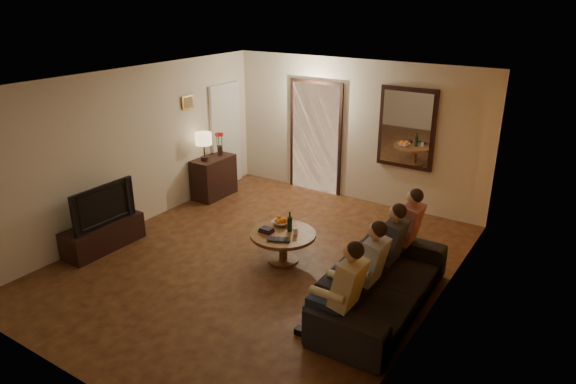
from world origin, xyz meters
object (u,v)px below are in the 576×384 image
Objects in this scene: dresser at (214,177)px; bowl at (281,223)px; tv_stand at (103,235)px; person_c at (386,254)px; wine_bottle at (290,221)px; sofa at (383,284)px; coffee_table at (283,247)px; laptop at (278,241)px; person_a at (342,298)px; person_b at (366,274)px; tv at (99,204)px; person_d at (404,236)px; dog at (336,293)px; table_lamp at (204,147)px.

bowl is at bearing -27.30° from dresser.
person_c reaches higher than tv_stand.
person_c reaches higher than wine_bottle.
coffee_table is at bearing 76.85° from sofa.
laptop is at bearing -60.75° from bowl.
person_b is (0.00, 0.60, 0.00)m from person_a.
bowl is at bearing 140.30° from person_a.
person_b is at bearing -25.97° from wine_bottle.
tv is at bearing -154.20° from wine_bottle.
person_a is at bearing -90.00° from person_d.
dresser is 0.80× the size of tv.
wine_bottle is (-1.21, 0.85, 0.32)m from dog.
table_lamp is at bearing 149.13° from person_a.
tv_stand is 1.16× the size of tv.
tv_stand is at bearing -165.10° from person_c.
person_b reaches higher than wine_bottle.
person_c reaches higher than dog.
coffee_table is 0.38m from bowl.
person_c is 3.65× the size of laptop.
dog is at bearing -27.41° from table_lamp.
table_lamp is 0.57× the size of coffee_table.
person_b is (-0.10, -0.30, 0.25)m from sofa.
coffee_table is 3.66× the size of bowl.
dresser is at bearing 123.55° from laptop.
table_lamp is 2.08× the size of bowl.
tv_stand is at bearing 99.26° from sofa.
tv_stand is 2.78m from laptop.
person_a is at bearing -91.43° from tv.
laptop is at bearing -150.94° from person_d.
dresser reaches higher than wine_bottle.
person_a reaches higher than tv.
dog is (-0.33, -0.70, -0.32)m from person_c.
dog is 1.26m from laptop.
dresser is 0.69× the size of tv_stand.
person_d reaches higher than coffee_table.
person_b is 3.65× the size of laptop.
dresser is 4.58m from sofa.
laptop is (2.63, -1.49, -0.58)m from table_lamp.
table_lamp reaches higher than dresser.
dresser reaches higher than laptop.
wine_bottle is at bearing 155.56° from dog.
table_lamp is at bearing 154.39° from coffee_table.
bowl is at bearing 95.87° from laptop.
tv is 4.31m from sofa.
person_c is 1.64m from coffee_table.
person_b and person_d have the same top height.
wine_bottle is 0.41m from laptop.
laptop is (-1.59, 0.07, 0.12)m from sofa.
table_lamp is 0.50× the size of tv.
person_d is at bearing 10.52° from bowl.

